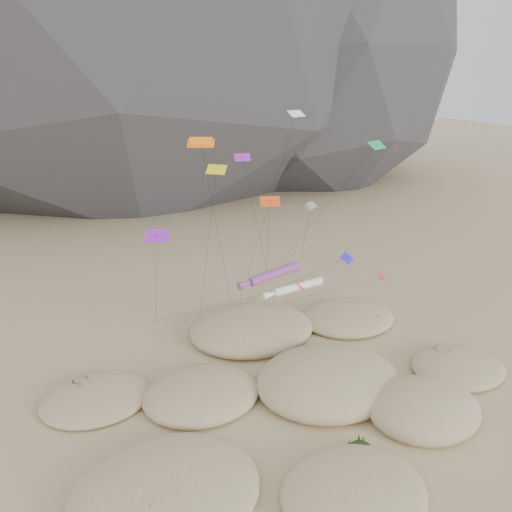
# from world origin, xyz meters

# --- Properties ---
(ground) EXTENTS (500.00, 500.00, 0.00)m
(ground) POSITION_xyz_m (0.00, 0.00, 0.00)
(ground) COLOR #CCB789
(ground) RESTS_ON ground
(dunes) EXTENTS (50.04, 40.04, 4.34)m
(dunes) POSITION_xyz_m (-1.00, 4.11, 0.74)
(dunes) COLOR #CCB789
(dunes) RESTS_ON ground
(dune_grass) EXTENTS (42.43, 28.86, 1.54)m
(dune_grass) POSITION_xyz_m (-1.21, 4.04, 0.84)
(dune_grass) COLOR black
(dune_grass) RESTS_ON ground
(kite_stakes) EXTENTS (24.58, 6.63, 0.30)m
(kite_stakes) POSITION_xyz_m (1.44, 22.99, 0.15)
(kite_stakes) COLOR #3F2D1E
(kite_stakes) RESTS_ON ground
(rainbow_tube_kite) EXTENTS (10.87, 14.17, 12.10)m
(rainbow_tube_kite) POSITION_xyz_m (-1.03, 10.04, 11.19)
(rainbow_tube_kite) COLOR red
(rainbow_tube_kite) RESTS_ON ground
(white_tube_kite) EXTENTS (7.53, 15.81, 9.99)m
(white_tube_kite) POSITION_xyz_m (1.78, 9.84, 9.24)
(white_tube_kite) COLOR white
(white_tube_kite) RESTS_ON ground
(orange_parafoil) EXTENTS (8.20, 10.56, 25.53)m
(orange_parafoil) POSITION_xyz_m (-6.38, 17.32, 24.75)
(orange_parafoil) COLOR orange
(orange_parafoil) RESTS_ON ground
(multi_parafoil) EXTENTS (5.85, 13.51, 17.79)m
(multi_parafoil) POSITION_xyz_m (5.85, 14.17, 17.12)
(multi_parafoil) COLOR #EF5419
(multi_parafoil) RESTS_ON ground
(delta_kites) EXTENTS (29.56, 18.57, 27.91)m
(delta_kites) POSITION_xyz_m (1.48, 11.99, 18.03)
(delta_kites) COLOR #FF280D
(delta_kites) RESTS_ON ground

